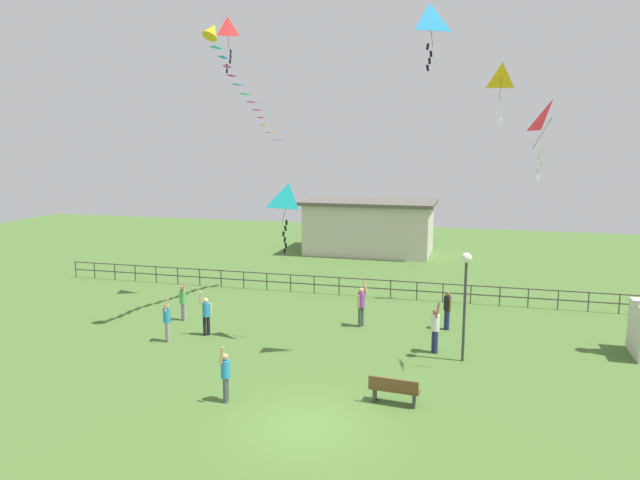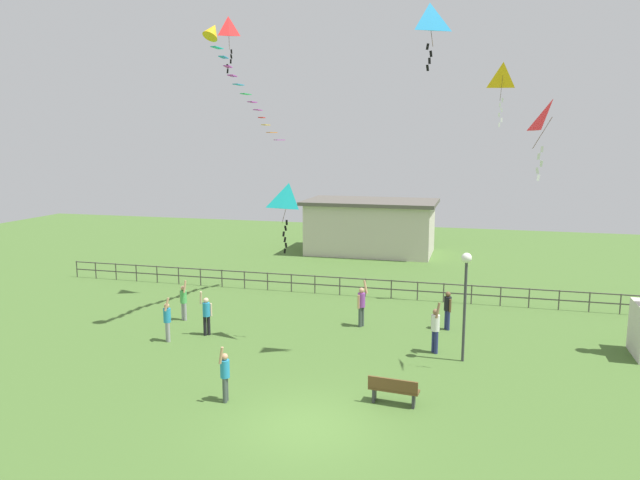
{
  "view_description": "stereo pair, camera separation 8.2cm",
  "coord_description": "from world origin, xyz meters",
  "px_view_note": "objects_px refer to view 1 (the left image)",
  "views": [
    {
      "loc": [
        4.22,
        -14.6,
        7.74
      ],
      "look_at": [
        -1.1,
        5.46,
        4.28
      ],
      "focal_mm": 33.18,
      "sensor_mm": 36.0,
      "label": 1
    },
    {
      "loc": [
        4.3,
        -14.58,
        7.74
      ],
      "look_at": [
        -1.1,
        5.46,
        4.28
      ],
      "focal_mm": 33.18,
      "sensor_mm": 36.0,
      "label": 2
    }
  ],
  "objects_px": {
    "person_2": "(167,319)",
    "person_6": "(183,300)",
    "kite_1": "(289,200)",
    "kite_4": "(502,78)",
    "person_4": "(206,313)",
    "kite_2": "(228,32)",
    "lamppost": "(466,282)",
    "kite_0": "(430,21)",
    "streamer_kite": "(221,47)",
    "person_3": "(361,304)",
    "person_1": "(447,308)",
    "person_5": "(435,327)",
    "person_0": "(225,373)",
    "park_bench": "(394,390)",
    "kite_3": "(551,120)"
  },
  "relations": [
    {
      "from": "park_bench",
      "to": "person_3",
      "type": "relative_size",
      "value": 0.77
    },
    {
      "from": "person_1",
      "to": "person_5",
      "type": "height_order",
      "value": "person_5"
    },
    {
      "from": "streamer_kite",
      "to": "kite_4",
      "type": "bearing_deg",
      "value": 29.25
    },
    {
      "from": "person_6",
      "to": "kite_0",
      "type": "relative_size",
      "value": 0.86
    },
    {
      "from": "kite_2",
      "to": "streamer_kite",
      "type": "bearing_deg",
      "value": -70.07
    },
    {
      "from": "person_1",
      "to": "streamer_kite",
      "type": "height_order",
      "value": "streamer_kite"
    },
    {
      "from": "person_2",
      "to": "kite_0",
      "type": "xyz_separation_m",
      "value": [
        9.78,
        0.15,
        10.66
      ]
    },
    {
      "from": "kite_0",
      "to": "person_4",
      "type": "bearing_deg",
      "value": 173.75
    },
    {
      "from": "lamppost",
      "to": "park_bench",
      "type": "height_order",
      "value": "lamppost"
    },
    {
      "from": "kite_0",
      "to": "streamer_kite",
      "type": "relative_size",
      "value": 0.26
    },
    {
      "from": "park_bench",
      "to": "kite_0",
      "type": "distance_m",
      "value": 11.65
    },
    {
      "from": "person_5",
      "to": "kite_0",
      "type": "height_order",
      "value": "kite_0"
    },
    {
      "from": "person_1",
      "to": "kite_2",
      "type": "height_order",
      "value": "kite_2"
    },
    {
      "from": "person_3",
      "to": "person_1",
      "type": "bearing_deg",
      "value": 8.29
    },
    {
      "from": "person_5",
      "to": "kite_4",
      "type": "relative_size",
      "value": 0.7
    },
    {
      "from": "person_4",
      "to": "kite_1",
      "type": "distance_m",
      "value": 5.77
    },
    {
      "from": "person_1",
      "to": "person_6",
      "type": "relative_size",
      "value": 0.9
    },
    {
      "from": "lamppost",
      "to": "person_3",
      "type": "height_order",
      "value": "lamppost"
    },
    {
      "from": "kite_0",
      "to": "kite_4",
      "type": "height_order",
      "value": "kite_0"
    },
    {
      "from": "lamppost",
      "to": "person_6",
      "type": "bearing_deg",
      "value": 171.14
    },
    {
      "from": "person_0",
      "to": "kite_1",
      "type": "height_order",
      "value": "kite_1"
    },
    {
      "from": "kite_1",
      "to": "kite_4",
      "type": "xyz_separation_m",
      "value": [
        7.81,
        6.8,
        4.98
      ]
    },
    {
      "from": "park_bench",
      "to": "kite_2",
      "type": "relative_size",
      "value": 0.61
    },
    {
      "from": "person_2",
      "to": "person_6",
      "type": "relative_size",
      "value": 1.0
    },
    {
      "from": "person_4",
      "to": "person_6",
      "type": "bearing_deg",
      "value": 139.37
    },
    {
      "from": "kite_4",
      "to": "streamer_kite",
      "type": "bearing_deg",
      "value": -150.75
    },
    {
      "from": "person_3",
      "to": "streamer_kite",
      "type": "distance_m",
      "value": 11.8
    },
    {
      "from": "lamppost",
      "to": "kite_4",
      "type": "xyz_separation_m",
      "value": [
        1.12,
        7.47,
        7.63
      ]
    },
    {
      "from": "person_0",
      "to": "person_6",
      "type": "bearing_deg",
      "value": 125.82
    },
    {
      "from": "person_4",
      "to": "kite_2",
      "type": "distance_m",
      "value": 13.1
    },
    {
      "from": "park_bench",
      "to": "kite_3",
      "type": "height_order",
      "value": "kite_3"
    },
    {
      "from": "lamppost",
      "to": "person_3",
      "type": "bearing_deg",
      "value": 144.9
    },
    {
      "from": "person_6",
      "to": "streamer_kite",
      "type": "relative_size",
      "value": 0.22
    },
    {
      "from": "person_3",
      "to": "person_2",
      "type": "bearing_deg",
      "value": -151.11
    },
    {
      "from": "person_3",
      "to": "person_6",
      "type": "distance_m",
      "value": 7.78
    },
    {
      "from": "park_bench",
      "to": "kite_0",
      "type": "xyz_separation_m",
      "value": [
        0.44,
        3.49,
        11.11
      ]
    },
    {
      "from": "kite_4",
      "to": "park_bench",
      "type": "bearing_deg",
      "value": -104.5
    },
    {
      "from": "person_4",
      "to": "person_1",
      "type": "bearing_deg",
      "value": 19.21
    },
    {
      "from": "person_6",
      "to": "person_5",
      "type": "bearing_deg",
      "value": -6.67
    },
    {
      "from": "person_1",
      "to": "streamer_kite",
      "type": "bearing_deg",
      "value": -166.84
    },
    {
      "from": "person_0",
      "to": "kite_2",
      "type": "bearing_deg",
      "value": 111.8
    },
    {
      "from": "person_2",
      "to": "person_5",
      "type": "bearing_deg",
      "value": 7.95
    },
    {
      "from": "person_2",
      "to": "kite_1",
      "type": "bearing_deg",
      "value": 18.26
    },
    {
      "from": "person_0",
      "to": "streamer_kite",
      "type": "distance_m",
      "value": 12.78
    },
    {
      "from": "person_1",
      "to": "person_5",
      "type": "bearing_deg",
      "value": -95.7
    },
    {
      "from": "kite_1",
      "to": "kite_3",
      "type": "height_order",
      "value": "kite_3"
    },
    {
      "from": "person_3",
      "to": "kite_2",
      "type": "distance_m",
      "value": 13.93
    },
    {
      "from": "person_3",
      "to": "kite_0",
      "type": "relative_size",
      "value": 0.93
    },
    {
      "from": "person_4",
      "to": "person_6",
      "type": "distance_m",
      "value": 2.47
    },
    {
      "from": "person_0",
      "to": "person_1",
      "type": "height_order",
      "value": "person_0"
    }
  ]
}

